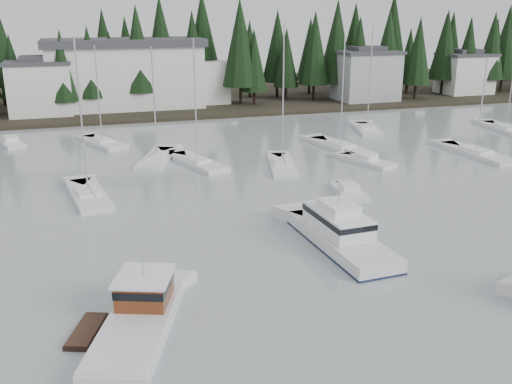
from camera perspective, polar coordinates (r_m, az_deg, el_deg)
far_shore_land at (r=112.05m, az=-10.78°, el=9.37°), size 240.00×54.00×1.00m
conifer_treeline at (r=101.25m, az=-10.03°, el=8.55°), size 200.00×22.00×20.00m
house_west at (r=93.07m, az=-20.79°, el=9.79°), size 9.54×7.42×8.75m
house_east_a at (r=103.88m, az=10.94°, el=11.46°), size 10.60×8.48×9.25m
house_east_b at (r=117.42m, az=20.18°, el=11.16°), size 9.54×7.42×8.25m
harbor_inn at (r=96.57m, az=-11.69°, el=11.48°), size 29.50×11.50×10.90m
lobster_boat_brown at (r=30.46m, az=-11.79°, el=-12.50°), size 6.70×9.88×4.64m
cabin_cruiser_center at (r=40.16m, az=8.38°, el=-4.35°), size 3.99×11.13×4.71m
sailboat_0 at (r=68.45m, az=8.39°, el=4.35°), size 4.67×10.91×13.33m
sailboat_2 at (r=79.43m, az=11.04°, el=6.08°), size 4.96×8.61×14.42m
sailboat_3 at (r=51.99m, az=-16.39°, el=-0.47°), size 4.00×9.73×14.28m
sailboat_4 at (r=69.42m, az=21.11°, el=3.52°), size 3.35×10.75×11.22m
sailboat_7 at (r=72.41m, az=-15.10°, el=4.66°), size 5.89×9.17×12.36m
sailboat_8 at (r=61.03m, az=-5.89°, el=2.82°), size 5.26×9.63×13.60m
sailboat_10 at (r=85.18m, az=23.69°, el=5.67°), size 4.15×10.36×13.05m
sailboat_11 at (r=59.55m, az=2.63°, el=2.54°), size 4.60×9.34×15.04m
sailboat_12 at (r=63.28m, az=-9.84°, el=3.18°), size 5.94×9.48×12.65m
runabout_1 at (r=51.35m, az=9.27°, el=-0.13°), size 3.00×5.52×1.42m
runabout_3 at (r=76.12m, az=-23.32°, el=4.49°), size 4.20×7.13×1.42m
runabout_4 at (r=62.37m, az=10.92°, el=2.97°), size 4.26×7.17×1.42m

